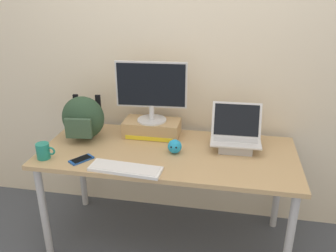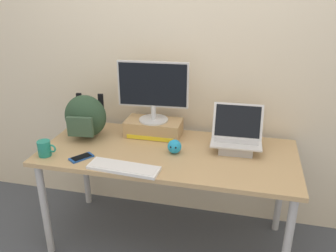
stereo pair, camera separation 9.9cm
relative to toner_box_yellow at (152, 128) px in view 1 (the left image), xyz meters
The scene contains 11 objects.
ground_plane 0.85m from the toner_box_yellow, 54.34° to the right, with size 20.00×20.00×0.00m, color #474C56.
back_wall 0.58m from the toner_box_yellow, 56.88° to the left, with size 7.00×0.10×2.60m, color beige.
desk 0.31m from the toner_box_yellow, 54.34° to the right, with size 1.70×0.75×0.75m.
toner_box_yellow is the anchor object (origin of this frame).
desktop_monitor 0.29m from the toner_box_yellow, 84.25° to the right, with size 0.50×0.21×0.43m.
open_laptop 0.61m from the toner_box_yellow, ahead, with size 0.34×0.25×0.29m.
external_keyboard 0.53m from the toner_box_yellow, 94.48° to the right, with size 0.45×0.16×0.02m.
messenger_backpack 0.50m from the toner_box_yellow, 164.22° to the right, with size 0.32×0.28×0.31m.
coffee_mug 0.77m from the toner_box_yellow, 141.58° to the right, with size 0.13×0.08×0.10m.
cell_phone 0.58m from the toner_box_yellow, 127.79° to the right, with size 0.15×0.16×0.01m.
plush_toy 0.32m from the toner_box_yellow, 49.44° to the right, with size 0.09×0.09×0.09m.
Camera 1 is at (0.39, -2.07, 1.81)m, focal length 37.47 mm.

